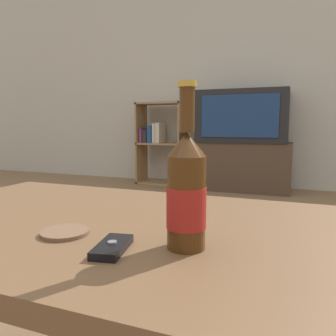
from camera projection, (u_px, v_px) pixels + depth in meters
name	position (u px, v px, depth m)	size (l,w,h in m)	color
back_wall	(260.00, 64.00, 3.44)	(8.00, 0.05, 2.60)	beige
coffee_table	(118.00, 248.00, 0.75)	(1.18, 0.68, 0.45)	brown
tv_stand	(241.00, 166.00, 3.36)	(0.98, 0.40, 0.49)	#4C3828
television	(242.00, 117.00, 3.29)	(0.88, 0.44, 0.52)	black
bookshelf	(159.00, 141.00, 3.72)	(0.53, 0.30, 0.91)	#99754C
beer_bottle	(186.00, 192.00, 0.57)	(0.07, 0.07, 0.29)	#47280F
cell_phone	(112.00, 247.00, 0.57)	(0.07, 0.11, 0.02)	black
coaster	(65.00, 232.00, 0.66)	(0.10, 0.10, 0.01)	brown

